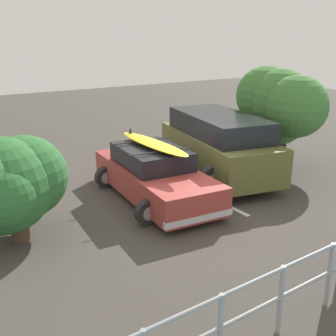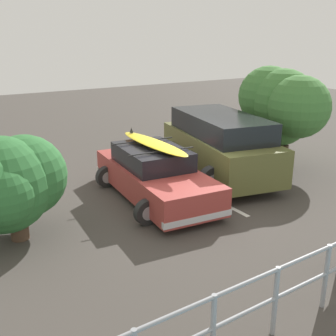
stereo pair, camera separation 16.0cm
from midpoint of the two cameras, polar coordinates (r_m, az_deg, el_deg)
The scene contains 7 objects.
ground_plane at distance 10.37m, azimuth 2.00°, elevation -4.71°, with size 44.00×44.00×0.02m, color #423D38.
parking_stripe at distance 11.27m, azimuth 3.96°, elevation -2.81°, with size 4.25×0.12×0.00m, color silver.
sedan_car at distance 10.47m, azimuth -1.41°, elevation -0.86°, with size 2.45×4.39×1.56m.
suv_car at distance 12.05m, azimuth 7.39°, elevation 3.13°, with size 3.10×4.72×1.81m.
railing_fence at distance 6.41m, azimuth 18.48°, elevation -14.10°, with size 7.65×0.32×1.04m.
bush_near_left at distance 8.67m, azimuth -20.67°, elevation -1.87°, with size 2.51×2.11×2.12m.
bush_near_right at distance 13.35m, azimuth 15.59°, elevation 8.36°, with size 2.06×3.20×3.02m.
Camera 2 is at (5.34, 7.96, 3.95)m, focal length 45.00 mm.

